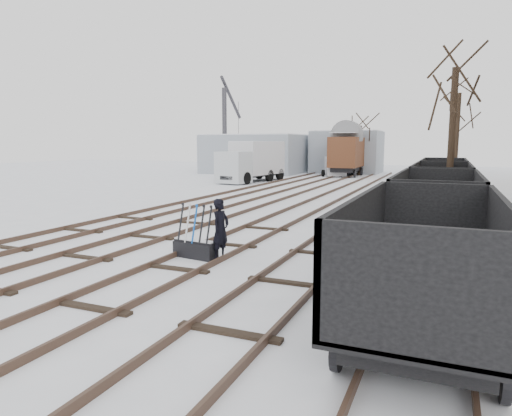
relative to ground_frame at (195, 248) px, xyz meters
The scene contains 17 objects.
ground 1.31m from the ground_frame, 82.97° to the right, with size 120.00×120.00×0.00m, color white.
tracks 12.41m from the ground_frame, 89.28° to the left, with size 13.90×52.00×0.16m.
shed_left 37.07m from the ground_frame, 110.29° to the left, with size 10.00×8.00×4.10m.
shed_right 38.97m from the ground_frame, 95.67° to the left, with size 7.00×6.00×4.50m.
ground_frame is the anchor object (origin of this frame).
worker 0.94m from the ground_frame, ahead, with size 0.62×0.40×1.69m, color black.
freight_wagon_a 6.85m from the ground_frame, 25.59° to the right, with size 2.27×5.68×2.32m.
freight_wagon_b 7.08m from the ground_frame, 29.28° to the left, with size 2.27×5.68×2.32m.
freight_wagon_c 11.63m from the ground_frame, 58.00° to the left, with size 2.27×5.68×2.32m.
freight_wagon_d 17.39m from the ground_frame, 69.25° to the left, with size 2.27×5.68×2.32m.
box_van_wagon 33.38m from the ground_frame, 94.74° to the left, with size 2.95×5.46×4.14m.
lorry 25.42m from the ground_frame, 109.86° to the left, with size 3.25×7.60×3.34m.
panel_van 33.41m from the ground_frame, 96.58° to the left, with size 3.03×4.51×1.83m.
crane 36.77m from the ground_frame, 115.36° to the left, with size 2.18×5.93×10.07m.
tree_near 13.77m from the ground_frame, 61.35° to the left, with size 0.30×0.30×6.51m, color black.
tree_far_left 34.99m from the ground_frame, 92.97° to the left, with size 0.30×0.30×4.88m, color black.
tree_far_right 31.70m from the ground_frame, 77.41° to the left, with size 0.30×0.30×7.24m, color black.
Camera 1 is at (6.26, -9.54, 3.19)m, focal length 32.00 mm.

